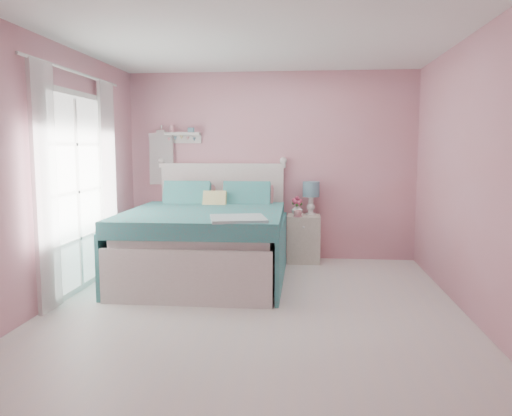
% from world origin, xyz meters
% --- Properties ---
extents(floor, '(4.50, 4.50, 0.00)m').
position_xyz_m(floor, '(0.00, 0.00, 0.00)').
color(floor, silver).
rests_on(floor, ground).
extents(room_shell, '(4.50, 4.50, 4.50)m').
position_xyz_m(room_shell, '(0.00, 0.00, 1.58)').
color(room_shell, '#CB8189').
rests_on(room_shell, floor).
extents(bed, '(1.84, 2.32, 1.34)m').
position_xyz_m(bed, '(-0.68, 1.10, 0.43)').
color(bed, silver).
rests_on(bed, floor).
extents(nightstand, '(0.45, 0.44, 0.64)m').
position_xyz_m(nightstand, '(0.47, 2.01, 0.32)').
color(nightstand, beige).
rests_on(nightstand, floor).
extents(table_lamp, '(0.23, 0.23, 0.45)m').
position_xyz_m(table_lamp, '(0.56, 2.09, 0.96)').
color(table_lamp, white).
rests_on(table_lamp, nightstand).
extents(vase, '(0.19, 0.19, 0.15)m').
position_xyz_m(vase, '(0.37, 2.04, 0.72)').
color(vase, white).
rests_on(vase, nightstand).
extents(teacup, '(0.13, 0.13, 0.08)m').
position_xyz_m(teacup, '(0.39, 1.85, 0.69)').
color(teacup, pink).
rests_on(teacup, nightstand).
extents(roses, '(0.14, 0.11, 0.12)m').
position_xyz_m(roses, '(0.37, 2.03, 0.84)').
color(roses, '#CE466F').
rests_on(roses, vase).
extents(wall_shelf, '(0.50, 0.15, 0.25)m').
position_xyz_m(wall_shelf, '(-1.24, 2.19, 1.73)').
color(wall_shelf, silver).
rests_on(wall_shelf, room_shell).
extents(hanging_dress, '(0.34, 0.03, 0.72)m').
position_xyz_m(hanging_dress, '(-1.55, 2.18, 1.40)').
color(hanging_dress, white).
rests_on(hanging_dress, room_shell).
extents(french_door, '(0.04, 1.32, 2.16)m').
position_xyz_m(french_door, '(-1.97, 0.40, 1.07)').
color(french_door, silver).
rests_on(french_door, floor).
extents(curtain_near, '(0.04, 0.40, 2.32)m').
position_xyz_m(curtain_near, '(-1.92, -0.34, 1.18)').
color(curtain_near, white).
rests_on(curtain_near, floor).
extents(curtain_far, '(0.04, 0.40, 2.32)m').
position_xyz_m(curtain_far, '(-1.92, 1.14, 1.18)').
color(curtain_far, white).
rests_on(curtain_far, floor).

